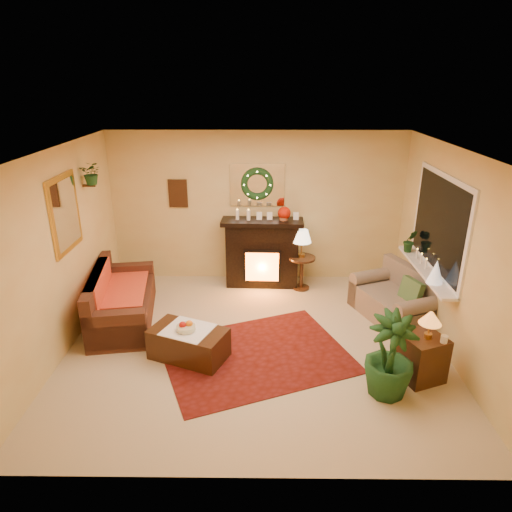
{
  "coord_description": "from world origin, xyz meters",
  "views": [
    {
      "loc": [
        0.06,
        -5.37,
        3.41
      ],
      "look_at": [
        0.0,
        0.35,
        1.15
      ],
      "focal_mm": 32.0,
      "sensor_mm": 36.0,
      "label": 1
    }
  ],
  "objects_px": {
    "side_table_round": "(302,271)",
    "end_table_square": "(421,358)",
    "fireplace": "(262,255)",
    "sofa": "(122,294)",
    "loveseat": "(395,293)",
    "coffee_table": "(189,343)"
  },
  "relations": [
    {
      "from": "side_table_round",
      "to": "end_table_square",
      "type": "xyz_separation_m",
      "value": [
        1.23,
        -2.48,
        -0.05
      ]
    },
    {
      "from": "fireplace",
      "to": "side_table_round",
      "type": "distance_m",
      "value": 0.73
    },
    {
      "from": "fireplace",
      "to": "side_table_round",
      "type": "relative_size",
      "value": 2.09
    },
    {
      "from": "sofa",
      "to": "fireplace",
      "type": "bearing_deg",
      "value": 22.8
    },
    {
      "from": "fireplace",
      "to": "side_table_round",
      "type": "bearing_deg",
      "value": -12.01
    },
    {
      "from": "fireplace",
      "to": "end_table_square",
      "type": "distance_m",
      "value": 3.27
    },
    {
      "from": "loveseat",
      "to": "end_table_square",
      "type": "distance_m",
      "value": 1.48
    },
    {
      "from": "sofa",
      "to": "loveseat",
      "type": "bearing_deg",
      "value": -7.59
    },
    {
      "from": "sofa",
      "to": "end_table_square",
      "type": "relative_size",
      "value": 3.23
    },
    {
      "from": "side_table_round",
      "to": "loveseat",
      "type": "bearing_deg",
      "value": -37.86
    },
    {
      "from": "sofa",
      "to": "end_table_square",
      "type": "height_order",
      "value": "sofa"
    },
    {
      "from": "fireplace",
      "to": "coffee_table",
      "type": "relative_size",
      "value": 1.26
    },
    {
      "from": "coffee_table",
      "to": "sofa",
      "type": "bearing_deg",
      "value": 161.71
    },
    {
      "from": "loveseat",
      "to": "coffee_table",
      "type": "height_order",
      "value": "loveseat"
    },
    {
      "from": "sofa",
      "to": "loveseat",
      "type": "relative_size",
      "value": 1.39
    },
    {
      "from": "side_table_round",
      "to": "coffee_table",
      "type": "xyz_separation_m",
      "value": [
        -1.62,
        -2.08,
        -0.12
      ]
    },
    {
      "from": "fireplace",
      "to": "loveseat",
      "type": "height_order",
      "value": "fireplace"
    },
    {
      "from": "sofa",
      "to": "coffee_table",
      "type": "distance_m",
      "value": 1.49
    },
    {
      "from": "loveseat",
      "to": "side_table_round",
      "type": "height_order",
      "value": "loveseat"
    },
    {
      "from": "loveseat",
      "to": "coffee_table",
      "type": "bearing_deg",
      "value": 178.14
    },
    {
      "from": "sofa",
      "to": "fireplace",
      "type": "distance_m",
      "value": 2.43
    },
    {
      "from": "sofa",
      "to": "loveseat",
      "type": "xyz_separation_m",
      "value": [
        4.03,
        0.1,
        -0.01
      ]
    }
  ]
}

